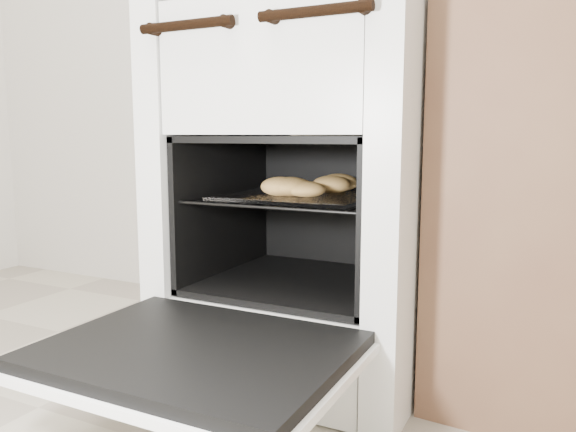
% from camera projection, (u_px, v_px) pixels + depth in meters
% --- Properties ---
extents(stove, '(0.58, 0.65, 0.89)m').
position_uv_depth(stove, '(314.00, 189.00, 1.36)').
color(stove, white).
rests_on(stove, ground).
extents(oven_door, '(0.52, 0.41, 0.04)m').
position_uv_depth(oven_door, '(196.00, 355.00, 0.95)').
color(oven_door, black).
rests_on(oven_door, stove).
extents(oven_rack, '(0.42, 0.41, 0.01)m').
position_uv_depth(oven_rack, '(303.00, 198.00, 1.30)').
color(oven_rack, black).
rests_on(oven_rack, stove).
extents(foil_sheet, '(0.33, 0.29, 0.01)m').
position_uv_depth(foil_sheet, '(299.00, 196.00, 1.28)').
color(foil_sheet, white).
rests_on(foil_sheet, oven_rack).
extents(baked_rolls, '(0.19, 0.26, 0.04)m').
position_uv_depth(baked_rolls, '(309.00, 186.00, 1.28)').
color(baked_rolls, '#E0A559').
rests_on(baked_rolls, foil_sheet).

